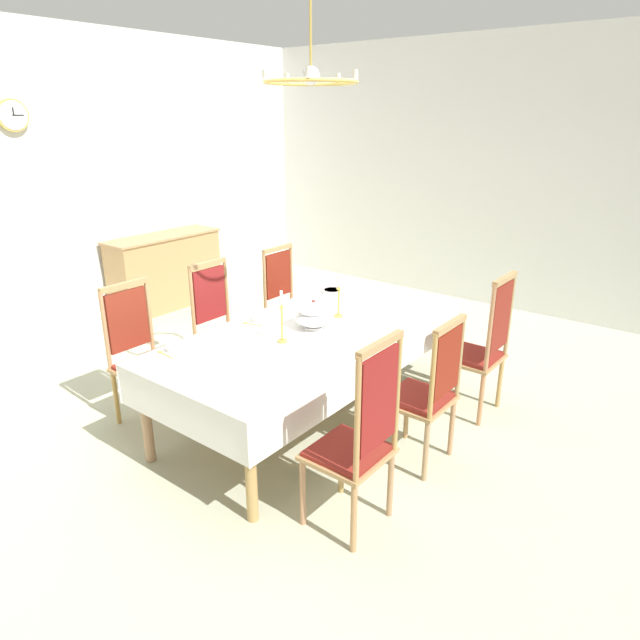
{
  "coord_description": "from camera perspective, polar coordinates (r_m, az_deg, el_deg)",
  "views": [
    {
      "loc": [
        -3.11,
        -2.81,
        2.29
      ],
      "look_at": [
        0.01,
        -0.37,
        0.83
      ],
      "focal_mm": 31.65,
      "sensor_mm": 36.0,
      "label": 1
    }
  ],
  "objects": [
    {
      "name": "chair_south_c",
      "position": [
        4.58,
        16.07,
        -2.51
      ],
      "size": [
        0.44,
        0.42,
        1.16
      ],
      "color": "#A87F51",
      "rests_on": "ground"
    },
    {
      "name": "chair_south_a",
      "position": [
        3.21,
        3.95,
        -11.74
      ],
      "size": [
        0.44,
        0.42,
        1.2
      ],
      "color": "#AF7D58",
      "rests_on": "ground"
    },
    {
      "name": "candlestick_east",
      "position": [
        4.49,
        1.9,
        2.06
      ],
      "size": [
        0.07,
        0.07,
        0.36
      ],
      "color": "gold",
      "rests_on": "tablecloth"
    },
    {
      "name": "chandelier",
      "position": [
        4.01,
        -0.94,
        23.08
      ],
      "size": [
        0.64,
        0.63,
        0.66
      ],
      "color": "gold"
    },
    {
      "name": "dining_table",
      "position": [
        4.31,
        -0.8,
        -1.77
      ],
      "size": [
        2.58,
        1.2,
        0.74
      ],
      "color": "tan",
      "rests_on": "ground"
    },
    {
      "name": "back_wall",
      "position": [
        6.77,
        -24.9,
        12.42
      ],
      "size": [
        7.17,
        0.08,
        3.17
      ],
      "primitive_type": "cube",
      "color": "silver",
      "rests_on": "ground"
    },
    {
      "name": "chair_south_b",
      "position": [
        3.86,
        10.77,
        -7.02
      ],
      "size": [
        0.44,
        0.42,
        1.07
      ],
      "color": "#B18249",
      "rests_on": "ground"
    },
    {
      "name": "chair_north_a",
      "position": [
        4.53,
        -17.65,
        -3.25
      ],
      "size": [
        0.44,
        0.42,
        1.1
      ],
      "rotation": [
        0.0,
        0.0,
        3.14
      ],
      "color": "tan",
      "rests_on": "ground"
    },
    {
      "name": "candlestick_west",
      "position": [
        3.99,
        -3.87,
        -0.14
      ],
      "size": [
        0.07,
        0.07,
        0.38
      ],
      "color": "gold",
      "rests_on": "tablecloth"
    },
    {
      "name": "chair_north_c",
      "position": [
        5.59,
        -3.25,
        2.03
      ],
      "size": [
        0.44,
        0.42,
        1.07
      ],
      "rotation": [
        0.0,
        0.0,
        3.14
      ],
      "color": "#AE7D57",
      "rests_on": "ground"
    },
    {
      "name": "tablecloth",
      "position": [
        4.31,
        -0.8,
        -1.62
      ],
      "size": [
        2.6,
        1.22,
        0.29
      ],
      "color": "white",
      "rests_on": "dining_table"
    },
    {
      "name": "ground",
      "position": [
        4.79,
        -3.56,
        -8.67
      ],
      "size": [
        7.17,
        6.25,
        0.04
      ],
      "primitive_type": "cube",
      "color": "#B6BB9F"
    },
    {
      "name": "bowl_far_left",
      "position": [
        5.14,
        1.25,
        2.96
      ],
      "size": [
        0.18,
        0.18,
        0.03
      ],
      "color": "silver",
      "rests_on": "tablecloth"
    },
    {
      "name": "spoon_secondary",
      "position": [
        4.42,
        -7.3,
        -0.33
      ],
      "size": [
        0.06,
        0.17,
        0.01
      ],
      "rotation": [
        0.0,
        0.0,
        0.24
      ],
      "color": "gold",
      "rests_on": "tablecloth"
    },
    {
      "name": "sideboard",
      "position": [
        7.24,
        -15.32,
        4.79
      ],
      "size": [
        1.44,
        0.48,
        0.9
      ],
      "rotation": [
        0.0,
        0.0,
        3.14
      ],
      "color": "tan",
      "rests_on": "ground"
    },
    {
      "name": "soup_tureen",
      "position": [
        4.26,
        -0.66,
        0.58
      ],
      "size": [
        0.29,
        0.29,
        0.23
      ],
      "color": "silver",
      "rests_on": "tablecloth"
    },
    {
      "name": "mounted_clock",
      "position": [
        6.5,
        -28.67,
        17.71
      ],
      "size": [
        0.31,
        0.06,
        0.31
      ],
      "color": "#D1B251"
    },
    {
      "name": "chair_north_b",
      "position": [
        4.99,
        -9.98,
        -0.4
      ],
      "size": [
        0.44,
        0.42,
        1.1
      ],
      "rotation": [
        0.0,
        0.0,
        3.14
      ],
      "color": "#B27D53",
      "rests_on": "ground"
    },
    {
      "name": "bowl_near_left",
      "position": [
        4.03,
        -14.23,
        -2.66
      ],
      "size": [
        0.17,
        0.17,
        0.03
      ],
      "color": "silver",
      "rests_on": "tablecloth"
    },
    {
      "name": "right_wall",
      "position": [
        7.34,
        15.82,
        13.95
      ],
      "size": [
        0.08,
        6.25,
        3.17
      ],
      "primitive_type": "cube",
      "color": "silver",
      "rests_on": "ground"
    },
    {
      "name": "spoon_primary",
      "position": [
        4.0,
        -15.69,
        -3.2
      ],
      "size": [
        0.03,
        0.18,
        0.01
      ],
      "rotation": [
        0.0,
        0.0,
        -0.09
      ],
      "color": "gold",
      "rests_on": "tablecloth"
    },
    {
      "name": "bowl_near_right",
      "position": [
        4.46,
        -6.11,
        0.16
      ],
      "size": [
        0.14,
        0.14,
        0.04
      ],
      "color": "silver",
      "rests_on": "tablecloth"
    }
  ]
}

